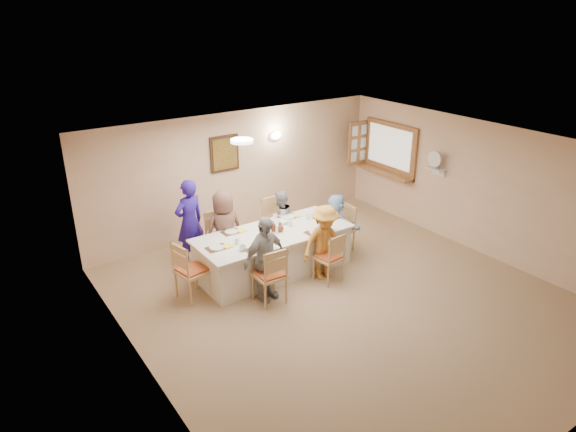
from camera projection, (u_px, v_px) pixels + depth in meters
ground at (347, 301)px, 8.29m from camera, size 7.00×7.00×0.00m
room_walls at (352, 214)px, 7.70m from camera, size 7.00×7.00×7.00m
wall_picture at (225, 154)px, 10.11m from camera, size 0.62×0.05×0.72m
wall_sconce at (276, 136)px, 10.64m from camera, size 0.26×0.09×0.18m
ceiling_light at (242, 141)px, 7.95m from camera, size 0.36×0.36×0.05m
serving_hatch at (390, 149)px, 11.22m from camera, size 0.06×1.50×1.15m
hatch_sill at (385, 172)px, 11.35m from camera, size 0.30×1.50×0.05m
shutter_door at (358, 143)px, 11.66m from camera, size 0.55×0.04×1.00m
fan_shelf at (436, 169)px, 10.19m from camera, size 0.22×0.36×0.03m
desk_fan at (436, 162)px, 10.11m from camera, size 0.30×0.30×0.28m
dining_table at (274, 252)px, 9.06m from camera, size 2.76×1.17×0.76m
chair_back_left at (222, 238)px, 9.31m from camera, size 0.51×0.51×0.99m
chair_back_right at (277, 223)px, 9.94m from camera, size 0.50×0.50×0.99m
chair_front_left at (269, 274)px, 8.09m from camera, size 0.49×0.49×0.98m
chair_front_right at (329, 257)px, 8.74m from camera, size 0.48×0.48×0.90m
chair_left_end at (192, 270)px, 8.20m from camera, size 0.57×0.57×1.01m
chair_right_end at (341, 228)px, 9.85m from camera, size 0.46×0.46×0.90m
diner_back_left at (224, 229)px, 9.13m from camera, size 0.72×0.48×1.44m
diner_back_right at (280, 221)px, 9.81m from camera, size 0.73×0.65×1.20m
diner_front_left at (265, 259)px, 8.10m from camera, size 0.95×0.63×1.42m
diner_front_right at (325, 242)px, 8.75m from camera, size 0.92×0.60×1.34m
diner_right_end at (336, 223)px, 9.72m from camera, size 1.10×0.39×1.17m
caregiver at (190, 222)px, 9.22m from camera, size 0.73×0.60×1.60m
placemat_fl at (256, 250)px, 8.28m from camera, size 0.35×0.26×0.01m
plate_fl at (256, 249)px, 8.28m from camera, size 0.23×0.23×0.01m
napkin_fl at (267, 248)px, 8.33m from camera, size 0.15×0.15×0.01m
placemat_fr at (315, 232)px, 8.91m from camera, size 0.35×0.26×0.01m
plate_fr at (315, 232)px, 8.90m from camera, size 0.23×0.23×0.01m
napkin_fr at (325, 230)px, 8.96m from camera, size 0.15×0.15×0.01m
placemat_bl at (231, 232)px, 8.92m from camera, size 0.33×0.25×0.01m
plate_bl at (231, 232)px, 8.91m from camera, size 0.23×0.23×0.01m
napkin_bl at (242, 230)px, 8.97m from camera, size 0.15×0.15×0.01m
placemat_br at (288, 217)px, 9.55m from camera, size 0.35×0.26×0.01m
plate_br at (288, 216)px, 9.54m from camera, size 0.26×0.26×0.02m
napkin_br at (297, 215)px, 9.60m from camera, size 0.13×0.13×0.01m
placemat_le at (217, 248)px, 8.34m from camera, size 0.34×0.25×0.01m
plate_le at (217, 247)px, 8.33m from camera, size 0.24×0.24×0.01m
napkin_le at (228, 246)px, 8.39m from camera, size 0.14×0.14×0.01m
placemat_re at (324, 218)px, 9.50m from camera, size 0.37×0.27×0.01m
plate_re at (324, 218)px, 9.50m from camera, size 0.26×0.26×0.02m
napkin_re at (333, 216)px, 9.55m from camera, size 0.15×0.15×0.01m
teacup_a at (243, 248)px, 8.24m from camera, size 0.19×0.19×0.09m
teacup_b at (275, 216)px, 9.49m from camera, size 0.13×0.13×0.08m
bowl_a at (267, 239)px, 8.60m from camera, size 0.37×0.37×0.06m
bowl_b at (283, 221)px, 9.28m from camera, size 0.30×0.30×0.07m
condiment_ketchup at (268, 225)px, 8.87m from camera, size 0.17×0.17×0.26m
condiment_brown at (273, 226)px, 8.92m from camera, size 0.15×0.15×0.20m
condiment_malt at (280, 227)px, 8.92m from camera, size 0.17×0.17×0.17m
drinking_glass at (264, 230)px, 8.85m from camera, size 0.06×0.06×0.10m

